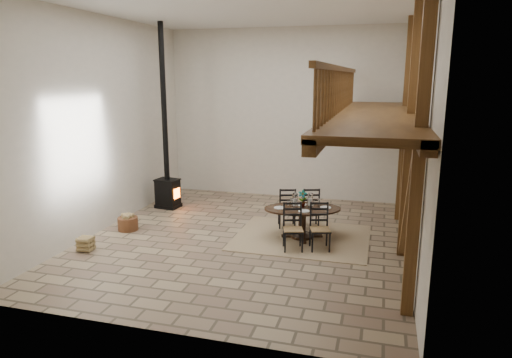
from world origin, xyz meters
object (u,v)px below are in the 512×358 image
(dining_table, at_px, (302,220))
(log_stack, at_px, (86,244))
(wood_stove, at_px, (167,168))
(log_basket, at_px, (128,223))

(dining_table, xyz_separation_m, log_stack, (-4.27, -2.00, -0.26))
(wood_stove, height_order, log_stack, wood_stove)
(dining_table, height_order, wood_stove, wood_stove)
(dining_table, relative_size, log_stack, 6.63)
(dining_table, bearing_deg, log_stack, -171.52)
(dining_table, bearing_deg, wood_stove, 143.74)
(log_stack, bearing_deg, wood_stove, 86.44)
(dining_table, relative_size, log_basket, 4.45)
(dining_table, distance_m, wood_stove, 4.37)
(dining_table, height_order, log_stack, dining_table)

